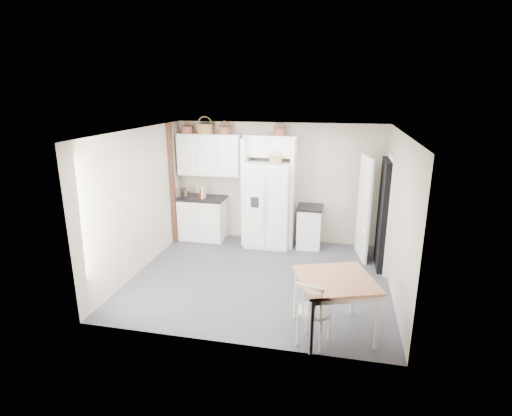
# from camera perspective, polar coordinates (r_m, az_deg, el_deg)

# --- Properties ---
(floor) EXTENTS (4.50, 4.50, 0.00)m
(floor) POSITION_cam_1_polar(r_m,az_deg,el_deg) (7.31, 0.57, -9.87)
(floor) COLOR #34333A
(floor) RESTS_ON ground
(ceiling) EXTENTS (4.50, 4.50, 0.00)m
(ceiling) POSITION_cam_1_polar(r_m,az_deg,el_deg) (6.58, 0.64, 10.87)
(ceiling) COLOR white
(ceiling) RESTS_ON wall_back
(wall_back) EXTENTS (4.50, 0.00, 4.50)m
(wall_back) POSITION_cam_1_polar(r_m,az_deg,el_deg) (8.74, 3.23, 3.58)
(wall_back) COLOR tan
(wall_back) RESTS_ON floor
(wall_left) EXTENTS (0.00, 4.00, 4.00)m
(wall_left) POSITION_cam_1_polar(r_m,az_deg,el_deg) (7.59, -16.28, 0.97)
(wall_left) COLOR tan
(wall_left) RESTS_ON floor
(wall_right) EXTENTS (0.00, 4.00, 4.00)m
(wall_right) POSITION_cam_1_polar(r_m,az_deg,el_deg) (6.77, 19.60, -1.17)
(wall_right) COLOR tan
(wall_right) RESTS_ON floor
(refrigerator) EXTENTS (0.93, 0.75, 1.81)m
(refrigerator) POSITION_cam_1_polar(r_m,az_deg,el_deg) (8.51, 1.81, 0.50)
(refrigerator) COLOR white
(refrigerator) RESTS_ON floor
(base_cab_left) EXTENTS (1.00, 0.63, 0.93)m
(base_cab_left) POSITION_cam_1_polar(r_m,az_deg,el_deg) (9.08, -7.61, -1.52)
(base_cab_left) COLOR silver
(base_cab_left) RESTS_ON floor
(base_cab_right) EXTENTS (0.49, 0.58, 0.86)m
(base_cab_right) POSITION_cam_1_polar(r_m,az_deg,el_deg) (8.61, 7.64, -2.77)
(base_cab_right) COLOR silver
(base_cab_right) RESTS_ON floor
(dining_table) EXTENTS (1.26, 1.26, 0.82)m
(dining_table) POSITION_cam_1_polar(r_m,az_deg,el_deg) (5.72, 11.09, -13.53)
(dining_table) COLOR #935B3D
(dining_table) RESTS_ON floor
(windsor_chair) EXTENTS (0.57, 0.54, 0.94)m
(windsor_chair) POSITION_cam_1_polar(r_m,az_deg,el_deg) (5.43, 8.33, -14.36)
(windsor_chair) COLOR silver
(windsor_chair) RESTS_ON floor
(counter_left) EXTENTS (1.04, 0.67, 0.04)m
(counter_left) POSITION_cam_1_polar(r_m,az_deg,el_deg) (8.95, -7.73, 1.43)
(counter_left) COLOR black
(counter_left) RESTS_ON base_cab_left
(counter_right) EXTENTS (0.53, 0.62, 0.04)m
(counter_right) POSITION_cam_1_polar(r_m,az_deg,el_deg) (8.48, 7.75, 0.09)
(counter_right) COLOR black
(counter_right) RESTS_ON base_cab_right
(toaster) EXTENTS (0.30, 0.21, 0.19)m
(toaster) POSITION_cam_1_polar(r_m,az_deg,el_deg) (8.98, -10.34, 2.15)
(toaster) COLOR silver
(toaster) RESTS_ON counter_left
(cookbook_red) EXTENTS (0.05, 0.15, 0.22)m
(cookbook_red) POSITION_cam_1_polar(r_m,az_deg,el_deg) (8.83, -7.76, 2.11)
(cookbook_red) COLOR #A71A0E
(cookbook_red) RESTS_ON counter_left
(cookbook_cream) EXTENTS (0.04, 0.17, 0.26)m
(cookbook_cream) POSITION_cam_1_polar(r_m,az_deg,el_deg) (8.81, -7.52, 2.21)
(cookbook_cream) COLOR silver
(cookbook_cream) RESTS_ON counter_left
(basket_upper_a) EXTENTS (0.26, 0.26, 0.15)m
(basket_upper_a) POSITION_cam_1_polar(r_m,az_deg,el_deg) (8.93, -9.84, 10.95)
(basket_upper_a) COLOR brown
(basket_upper_a) RESTS_ON upper_cabinet
(basket_upper_b) EXTENTS (0.35, 0.35, 0.21)m
(basket_upper_b) POSITION_cam_1_polar(r_m,az_deg,el_deg) (8.78, -7.29, 11.17)
(basket_upper_b) COLOR olive
(basket_upper_b) RESTS_ON upper_cabinet
(basket_upper_c) EXTENTS (0.27, 0.27, 0.16)m
(basket_upper_c) POSITION_cam_1_polar(r_m,az_deg,el_deg) (8.65, -4.50, 11.00)
(basket_upper_c) COLOR brown
(basket_upper_c) RESTS_ON upper_cabinet
(basket_bridge_b) EXTENTS (0.26, 0.26, 0.15)m
(basket_bridge_b) POSITION_cam_1_polar(r_m,az_deg,el_deg) (8.39, 3.42, 10.83)
(basket_bridge_b) COLOR brown
(basket_bridge_b) RESTS_ON bridge_cabinet
(basket_fridge_b) EXTENTS (0.26, 0.26, 0.14)m
(basket_fridge_b) POSITION_cam_1_polar(r_m,az_deg,el_deg) (8.18, 2.80, 6.81)
(basket_fridge_b) COLOR olive
(basket_fridge_b) RESTS_ON refrigerator
(upper_cabinet) EXTENTS (1.40, 0.34, 0.90)m
(upper_cabinet) POSITION_cam_1_polar(r_m,az_deg,el_deg) (8.82, -6.64, 7.58)
(upper_cabinet) COLOR silver
(upper_cabinet) RESTS_ON wall_back
(bridge_cabinet) EXTENTS (1.12, 0.34, 0.45)m
(bridge_cabinet) POSITION_cam_1_polar(r_m,az_deg,el_deg) (8.45, 2.12, 8.85)
(bridge_cabinet) COLOR silver
(bridge_cabinet) RESTS_ON wall_back
(fridge_panel_left) EXTENTS (0.08, 0.60, 2.30)m
(fridge_panel_left) POSITION_cam_1_polar(r_m,az_deg,el_deg) (8.61, -1.44, 2.39)
(fridge_panel_left) COLOR silver
(fridge_panel_left) RESTS_ON floor
(fridge_panel_right) EXTENTS (0.08, 0.60, 2.30)m
(fridge_panel_right) POSITION_cam_1_polar(r_m,az_deg,el_deg) (8.44, 5.31, 2.03)
(fridge_panel_right) COLOR silver
(fridge_panel_right) RESTS_ON floor
(trim_post) EXTENTS (0.09, 0.09, 2.60)m
(trim_post) POSITION_cam_1_polar(r_m,az_deg,el_deg) (8.74, -11.87, 3.26)
(trim_post) COLOR #311E0E
(trim_post) RESTS_ON floor
(doorway_void) EXTENTS (0.18, 0.85, 2.05)m
(doorway_void) POSITION_cam_1_polar(r_m,az_deg,el_deg) (7.79, 17.90, -0.89)
(doorway_void) COLOR black
(doorway_void) RESTS_ON floor
(door_slab) EXTENTS (0.21, 0.79, 2.05)m
(door_slab) POSITION_cam_1_polar(r_m,az_deg,el_deg) (8.08, 15.15, -0.05)
(door_slab) COLOR white
(door_slab) RESTS_ON floor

